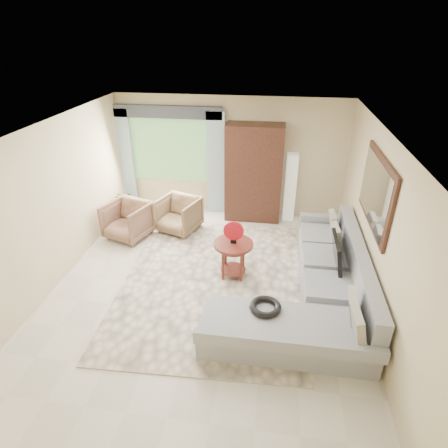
% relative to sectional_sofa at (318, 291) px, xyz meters
% --- Properties ---
extents(ground, '(6.00, 6.00, 0.00)m').
position_rel_sectional_sofa_xyz_m(ground, '(-1.78, 0.18, -0.28)').
color(ground, silver).
rests_on(ground, ground).
extents(area_rug, '(3.15, 4.11, 0.02)m').
position_rel_sectional_sofa_xyz_m(area_rug, '(-1.70, 0.39, -0.27)').
color(area_rug, '#F5E0C2').
rests_on(area_rug, ground).
extents(sectional_sofa, '(2.30, 3.46, 0.90)m').
position_rel_sectional_sofa_xyz_m(sectional_sofa, '(0.00, 0.00, 0.00)').
color(sectional_sofa, '#A5A7AE').
rests_on(sectional_sofa, ground).
extents(tv_screen, '(0.14, 0.74, 0.48)m').
position_rel_sectional_sofa_xyz_m(tv_screen, '(0.27, 0.46, 0.44)').
color(tv_screen, black).
rests_on(tv_screen, sectional_sofa).
extents(garden_hose, '(0.43, 0.43, 0.09)m').
position_rel_sectional_sofa_xyz_m(garden_hose, '(-0.78, -0.78, 0.26)').
color(garden_hose, black).
rests_on(garden_hose, sectional_sofa).
extents(coffee_table, '(0.66, 0.66, 0.66)m').
position_rel_sectional_sofa_xyz_m(coffee_table, '(-1.38, 0.60, 0.07)').
color(coffee_table, '#4E1D14').
rests_on(coffee_table, ground).
extents(red_disc, '(0.34, 0.03, 0.34)m').
position_rel_sectional_sofa_xyz_m(red_disc, '(-1.38, 0.60, 0.61)').
color(red_disc, '#B2111D').
rests_on(red_disc, coffee_table).
extents(armchair_left, '(1.02, 1.03, 0.75)m').
position_rel_sectional_sofa_xyz_m(armchair_left, '(-3.67, 1.64, 0.09)').
color(armchair_left, '#8A5F4B').
rests_on(armchair_left, ground).
extents(armchair_right, '(0.99, 1.01, 0.72)m').
position_rel_sectional_sofa_xyz_m(armchair_right, '(-2.72, 2.06, 0.08)').
color(armchair_right, '#977D52').
rests_on(armchair_right, ground).
extents(potted_plant, '(0.66, 0.62, 0.60)m').
position_rel_sectional_sofa_xyz_m(potted_plant, '(-4.07, 2.58, 0.02)').
color(potted_plant, '#999999').
rests_on(potted_plant, ground).
extents(armoire, '(1.20, 0.55, 2.10)m').
position_rel_sectional_sofa_xyz_m(armoire, '(-1.23, 2.90, 0.77)').
color(armoire, black).
rests_on(armoire, ground).
extents(floor_lamp, '(0.24, 0.24, 1.50)m').
position_rel_sectional_sofa_xyz_m(floor_lamp, '(-0.43, 2.96, 0.47)').
color(floor_lamp, silver).
rests_on(floor_lamp, ground).
extents(window, '(1.80, 0.04, 1.40)m').
position_rel_sectional_sofa_xyz_m(window, '(-3.13, 3.15, 1.12)').
color(window, '#669E59').
rests_on(window, wall_back).
extents(curtain_left, '(0.40, 0.08, 2.30)m').
position_rel_sectional_sofa_xyz_m(curtain_left, '(-4.18, 3.06, 0.87)').
color(curtain_left, '#9EB7CC').
rests_on(curtain_left, ground).
extents(curtain_right, '(0.40, 0.08, 2.30)m').
position_rel_sectional_sofa_xyz_m(curtain_right, '(-2.08, 3.06, 0.87)').
color(curtain_right, '#9EB7CC').
rests_on(curtain_right, ground).
extents(valance, '(2.40, 0.12, 0.26)m').
position_rel_sectional_sofa_xyz_m(valance, '(-3.13, 3.08, 1.97)').
color(valance, '#1E232D').
rests_on(valance, wall_back).
extents(wall_mirror, '(0.05, 1.70, 1.05)m').
position_rel_sectional_sofa_xyz_m(wall_mirror, '(0.68, 0.53, 1.47)').
color(wall_mirror, black).
rests_on(wall_mirror, wall_right).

